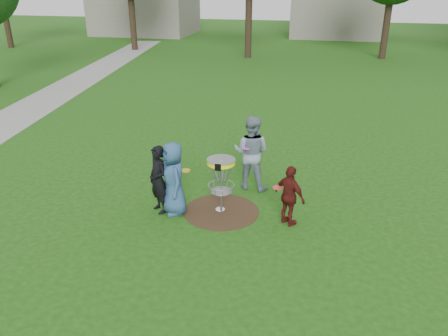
% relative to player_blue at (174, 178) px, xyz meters
% --- Properties ---
extents(ground, '(100.00, 100.00, 0.00)m').
position_rel_player_blue_xyz_m(ground, '(1.07, 0.25, -0.88)').
color(ground, '#19470F').
rests_on(ground, ground).
extents(dirt_patch, '(1.80, 1.80, 0.01)m').
position_rel_player_blue_xyz_m(dirt_patch, '(1.07, 0.25, -0.87)').
color(dirt_patch, '#47331E').
rests_on(dirt_patch, ground).
extents(concrete_path, '(7.75, 39.92, 0.02)m').
position_rel_player_blue_xyz_m(concrete_path, '(-8.93, 8.25, -0.87)').
color(concrete_path, '#9E9E99').
rests_on(concrete_path, ground).
extents(player_blue, '(0.94, 1.02, 1.75)m').
position_rel_player_blue_xyz_m(player_blue, '(0.00, 0.00, 0.00)').
color(player_blue, '#2D517D').
rests_on(player_blue, ground).
extents(player_black, '(0.71, 0.69, 1.64)m').
position_rel_player_blue_xyz_m(player_black, '(-0.36, -0.03, -0.06)').
color(player_black, black).
rests_on(player_black, ground).
extents(player_grey, '(1.06, 0.88, 1.97)m').
position_rel_player_blue_xyz_m(player_grey, '(1.53, 1.69, 0.11)').
color(player_grey, gray).
rests_on(player_grey, ground).
extents(player_maroon, '(0.86, 0.78, 1.41)m').
position_rel_player_blue_xyz_m(player_maroon, '(2.66, 0.02, -0.17)').
color(player_maroon, '#511612').
rests_on(player_maroon, ground).
extents(disc_on_grass, '(0.22, 0.22, 0.02)m').
position_rel_player_blue_xyz_m(disc_on_grass, '(1.02, 0.33, -0.87)').
color(disc_on_grass, white).
rests_on(disc_on_grass, ground).
extents(disc_golf_basket, '(0.66, 0.67, 1.38)m').
position_rel_player_blue_xyz_m(disc_golf_basket, '(1.07, 0.25, 0.14)').
color(disc_golf_basket, '#9EA0A5').
rests_on(disc_golf_basket, ground).
extents(held_discs, '(2.70, 1.62, 0.36)m').
position_rel_player_blue_xyz_m(held_discs, '(1.00, 0.39, 0.16)').
color(held_discs, gold).
rests_on(held_discs, ground).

